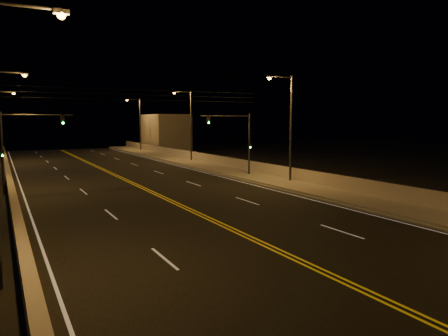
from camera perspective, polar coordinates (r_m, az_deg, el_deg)
name	(u,v)px	position (r m, az deg, el deg)	size (l,w,h in m)	color
road	(181,206)	(27.63, -5.62, -4.95)	(18.00, 120.00, 0.02)	black
sidewalk	(317,191)	(33.08, 12.05, -2.95)	(3.60, 120.00, 0.30)	gray
curb	(296,194)	(31.95, 9.45, -3.35)	(0.14, 120.00, 0.15)	gray
parapet_wall	(334,181)	(34.05, 14.22, -1.64)	(0.30, 120.00, 1.00)	#AB9E8E
jersey_barrier	(16,214)	(25.68, -25.54, -5.49)	(0.45, 120.00, 0.82)	#AB9E8E
distant_building_right	(166,133)	(78.45, -7.63, 4.62)	(6.00, 10.00, 6.38)	gray
parapet_rail	(335,174)	(33.98, 14.25, -0.75)	(0.06, 0.06, 120.00)	black
lane_markings	(182,206)	(27.56, -5.56, -4.95)	(17.32, 116.00, 0.00)	silver
streetlight_1	(288,122)	(36.86, 8.40, 5.98)	(2.55, 0.28, 9.05)	#2D2D33
streetlight_2	(189,121)	(55.57, -4.60, 6.10)	(2.55, 0.28, 9.05)	#2D2D33
streetlight_3	(139,121)	(76.57, -11.10, 6.04)	(2.55, 0.28, 9.05)	#2D2D33
streetlight_4	(0,125)	(15.24, -27.17, 5.07)	(2.55, 0.28, 9.05)	#2D2D33
traffic_signal_right	(240,137)	(40.69, 2.08, 4.02)	(5.11, 0.31, 5.96)	#2D2D33
traffic_signal_left	(17,142)	(35.47, -25.40, 3.10)	(5.11, 0.31, 5.96)	#2D2D33
overhead_wires	(136,95)	(36.16, -11.42, 9.36)	(22.00, 0.03, 0.83)	black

